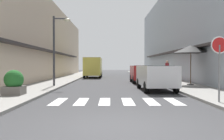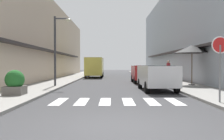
{
  "view_description": "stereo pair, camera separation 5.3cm",
  "coord_description": "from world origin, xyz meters",
  "views": [
    {
      "loc": [
        -0.25,
        -6.3,
        1.52
      ],
      "look_at": [
        -0.12,
        11.71,
        1.16
      ],
      "focal_mm": 41.48,
      "sensor_mm": 36.0,
      "label": 1
    },
    {
      "loc": [
        -0.2,
        -6.3,
        1.52
      ],
      "look_at": [
        -0.12,
        11.71,
        1.16
      ],
      "focal_mm": 41.48,
      "sensor_mm": 36.0,
      "label": 2
    }
  ],
  "objects": [
    {
      "name": "ground_plane",
      "position": [
        0.0,
        18.73,
        0.0
      ],
      "size": [
        103.04,
        103.04,
        0.0
      ],
      "primitive_type": "plane",
      "color": "#38383A"
    },
    {
      "name": "sidewalk_left",
      "position": [
        -4.83,
        18.73,
        0.06
      ],
      "size": [
        2.7,
        65.57,
        0.12
      ],
      "primitive_type": "cube",
      "color": "gray",
      "rests_on": "ground_plane"
    },
    {
      "name": "sidewalk_right",
      "position": [
        4.83,
        18.73,
        0.06
      ],
      "size": [
        2.7,
        65.57,
        0.12
      ],
      "primitive_type": "cube",
      "color": "gray",
      "rests_on": "ground_plane"
    },
    {
      "name": "building_row_left",
      "position": [
        -8.67,
        20.08,
        4.05
      ],
      "size": [
        5.5,
        44.15,
        8.11
      ],
      "color": "#C6B299",
      "rests_on": "ground_plane"
    },
    {
      "name": "building_row_right",
      "position": [
        8.67,
        20.08,
        5.1
      ],
      "size": [
        5.5,
        44.15,
        10.2
      ],
      "color": "#939EA8",
      "rests_on": "ground_plane"
    },
    {
      "name": "crosswalk",
      "position": [
        -0.0,
        4.31,
        0.01
      ],
      "size": [
        5.2,
        2.2,
        0.01
      ],
      "color": "silver",
      "rests_on": "ground_plane"
    },
    {
      "name": "parked_car_near",
      "position": [
        2.43,
        8.81,
        0.92
      ],
      "size": [
        1.89,
        4.39,
        1.47
      ],
      "color": "silver",
      "rests_on": "ground_plane"
    },
    {
      "name": "parked_car_mid",
      "position": [
        2.43,
        15.37,
        0.92
      ],
      "size": [
        1.82,
        3.97,
        1.47
      ],
      "color": "maroon",
      "rests_on": "ground_plane"
    },
    {
      "name": "delivery_van",
      "position": [
        -2.28,
        24.52,
        1.41
      ],
      "size": [
        2.01,
        5.4,
        2.37
      ],
      "color": "#D8CC4C",
      "rests_on": "ground_plane"
    },
    {
      "name": "round_street_sign",
      "position": [
        3.84,
        3.35,
        2.0
      ],
      "size": [
        0.65,
        0.07,
        2.46
      ],
      "color": "slate",
      "rests_on": "sidewalk_right"
    },
    {
      "name": "street_lamp",
      "position": [
        -3.81,
        11.03,
        3.01
      ],
      "size": [
        1.19,
        0.28,
        4.65
      ],
      "color": "#38383D",
      "rests_on": "sidewalk_left"
    },
    {
      "name": "cafe_umbrella",
      "position": [
        5.38,
        11.71,
        2.6
      ],
      "size": [
        2.48,
        2.48,
        2.77
      ],
      "color": "#262626",
      "rests_on": "sidewalk_right"
    },
    {
      "name": "planter_corner",
      "position": [
        -4.76,
        5.81,
        0.67
      ],
      "size": [
        0.9,
        0.9,
        1.16
      ],
      "color": "slate",
      "rests_on": "sidewalk_left"
    },
    {
      "name": "pedestrian_walking_near",
      "position": [
        4.95,
        17.25,
        1.07
      ],
      "size": [
        0.34,
        0.34,
        1.79
      ],
      "rotation": [
        0.0,
        0.0,
        5.49
      ],
      "color": "#282B33",
      "rests_on": "sidewalk_right"
    }
  ]
}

